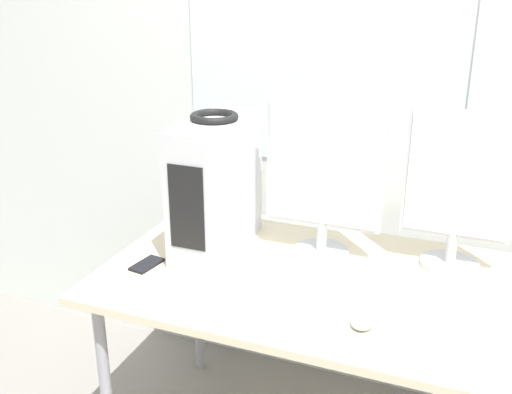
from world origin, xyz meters
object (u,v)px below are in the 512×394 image
(pc_tower, at_px, (216,186))
(monitor_main, at_px, (324,176))
(mouse, at_px, (362,322))
(headphones, at_px, (214,116))
(cell_phone, at_px, (147,264))
(monitor_right_near, at_px, (459,188))
(keyboard, at_px, (275,302))

(pc_tower, bearing_deg, monitor_main, 13.39)
(mouse, bearing_deg, headphones, 152.15)
(headphones, height_order, mouse, headphones)
(cell_phone, bearing_deg, mouse, 1.88)
(headphones, bearing_deg, cell_phone, -126.73)
(headphones, bearing_deg, pc_tower, -90.00)
(monitor_right_near, xyz_separation_m, mouse, (-0.20, -0.48, -0.27))
(monitor_right_near, distance_m, keyboard, 0.72)
(keyboard, xyz_separation_m, cell_phone, (-0.50, 0.08, -0.01))
(pc_tower, relative_size, keyboard, 1.11)
(headphones, height_order, keyboard, headphones)
(monitor_right_near, relative_size, mouse, 6.38)
(headphones, height_order, monitor_right_near, monitor_right_near)
(monitor_main, relative_size, keyboard, 1.28)
(mouse, bearing_deg, monitor_right_near, 67.28)
(pc_tower, xyz_separation_m, headphones, (0.00, 0.00, 0.25))
(keyboard, distance_m, mouse, 0.27)
(pc_tower, distance_m, monitor_main, 0.38)
(monitor_main, distance_m, keyboard, 0.49)
(pc_tower, bearing_deg, cell_phone, -126.83)
(mouse, height_order, cell_phone, mouse)
(monitor_main, bearing_deg, monitor_right_near, 9.24)
(monitor_main, bearing_deg, keyboard, -94.87)
(pc_tower, bearing_deg, keyboard, -42.32)
(mouse, bearing_deg, pc_tower, 152.21)
(monitor_main, height_order, cell_phone, monitor_main)
(monitor_right_near, height_order, mouse, monitor_right_near)
(pc_tower, distance_m, mouse, 0.72)
(pc_tower, relative_size, mouse, 5.61)
(monitor_right_near, relative_size, keyboard, 1.26)
(cell_phone, bearing_deg, headphones, 62.37)
(headphones, distance_m, monitor_main, 0.43)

